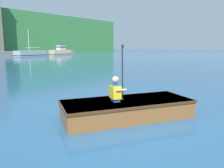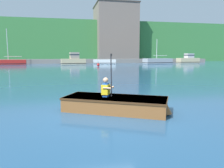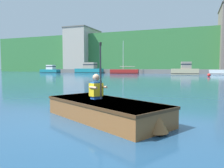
# 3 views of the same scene
# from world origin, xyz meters

# --- Properties ---
(ground_plane) EXTENTS (300.00, 300.00, 0.00)m
(ground_plane) POSITION_xyz_m (0.00, 0.00, 0.00)
(ground_plane) COLOR navy
(shoreline_ridge) EXTENTS (120.00, 20.00, 10.95)m
(shoreline_ridge) POSITION_xyz_m (0.00, 61.69, 5.48)
(shoreline_ridge) COLOR #387A3D
(shoreline_ridge) RESTS_ON ground
(waterfront_office_block_center) EXTENTS (10.86, 11.21, 15.41)m
(waterfront_office_block_center) POSITION_xyz_m (12.60, 53.74, 7.71)
(waterfront_office_block_center) COLOR #75665B
(waterfront_office_block_center) RESTS_ON ground
(marina_dock) EXTENTS (63.93, 2.40, 0.90)m
(marina_dock) POSITION_xyz_m (0.00, 41.74, 0.45)
(marina_dock) COLOR slate
(marina_dock) RESTS_ON ground
(moored_boat_dock_west_end) EXTENTS (6.64, 3.30, 5.12)m
(moored_boat_dock_west_end) POSITION_xyz_m (18.24, 37.35, 0.51)
(moored_boat_dock_west_end) COLOR #9EA3A8
(moored_boat_dock_west_end) RESTS_ON ground
(moored_boat_dock_center_near) EXTENTS (4.72, 1.76, 0.87)m
(moored_boat_dock_center_near) POSITION_xyz_m (6.75, 37.81, 0.41)
(moored_boat_dock_center_near) COLOR white
(moored_boat_dock_center_near) RESTS_ON ground
(moored_boat_dock_center_far) EXTENTS (5.93, 2.71, 6.63)m
(moored_boat_dock_center_far) POSITION_xyz_m (-11.33, 38.01, 0.44)
(moored_boat_dock_center_far) COLOR red
(moored_boat_dock_center_far) RESTS_ON ground
(moored_boat_dock_east_inner) EXTENTS (5.33, 2.49, 2.12)m
(moored_boat_dock_east_inner) POSITION_xyz_m (26.22, 38.63, 0.76)
(moored_boat_dock_east_inner) COLOR #CCB789
(moored_boat_dock_east_inner) RESTS_ON ground
(moored_boat_dock_east_end) EXTENTS (4.85, 2.24, 2.30)m
(moored_boat_dock_east_end) POSITION_xyz_m (0.47, 36.67, 0.82)
(moored_boat_dock_east_end) COLOR #CCB789
(moored_boat_dock_east_end) RESTS_ON ground
(rowboat_foreground) EXTENTS (3.42, 2.64, 0.45)m
(rowboat_foreground) POSITION_xyz_m (0.38, 0.09, 0.25)
(rowboat_foreground) COLOR brown
(rowboat_foreground) RESTS_ON ground
(person_paddler) EXTENTS (0.44, 0.44, 1.35)m
(person_paddler) POSITION_xyz_m (0.06, 0.26, 0.73)
(person_paddler) COLOR #1E4CA5
(person_paddler) RESTS_ON rowboat_foreground
(channel_buoy) EXTENTS (0.44, 0.44, 0.72)m
(channel_buoy) POSITION_xyz_m (3.99, 28.13, 0.22)
(channel_buoy) COLOR red
(channel_buoy) RESTS_ON ground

